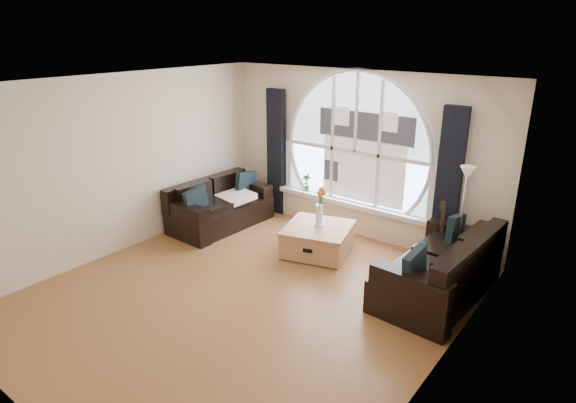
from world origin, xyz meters
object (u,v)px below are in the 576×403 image
object	(u,v)px
sofa_left	(221,204)
potted_plant	(307,183)
floor_lamp	(461,223)
vase_flowers	(319,202)
coffee_chest	(318,238)
sofa_right	(438,267)
guitar	(442,235)

from	to	relation	value
sofa_left	potted_plant	xyz separation A→B (m)	(1.02, 1.15, 0.30)
sofa_left	floor_lamp	bearing A→B (deg)	12.04
sofa_left	vase_flowers	xyz separation A→B (m)	(1.96, 0.16, 0.43)
sofa_left	floor_lamp	distance (m)	4.00
vase_flowers	floor_lamp	distance (m)	2.03
sofa_left	coffee_chest	xyz separation A→B (m)	(1.97, 0.13, -0.16)
sofa_left	potted_plant	size ratio (longest dim) A/B	5.82
coffee_chest	vase_flowers	xyz separation A→B (m)	(-0.01, 0.03, 0.59)
sofa_right	potted_plant	xyz separation A→B (m)	(-2.88, 1.12, 0.30)
sofa_left	sofa_right	xyz separation A→B (m)	(3.90, 0.03, 0.00)
floor_lamp	guitar	size ratio (longest dim) A/B	1.51
floor_lamp	guitar	world-z (taller)	floor_lamp
guitar	potted_plant	xyz separation A→B (m)	(-2.63, 0.37, 0.17)
vase_flowers	potted_plant	bearing A→B (deg)	133.42
floor_lamp	sofa_right	bearing A→B (deg)	-91.45
vase_flowers	potted_plant	xyz separation A→B (m)	(-0.94, 0.99, -0.12)
coffee_chest	guitar	distance (m)	1.83
sofa_right	floor_lamp	world-z (taller)	floor_lamp
floor_lamp	vase_flowers	bearing A→B (deg)	-164.78
sofa_left	floor_lamp	xyz separation A→B (m)	(3.92, 0.69, 0.40)
sofa_left	vase_flowers	bearing A→B (deg)	6.64
sofa_right	coffee_chest	size ratio (longest dim) A/B	2.01
sofa_right	vase_flowers	world-z (taller)	vase_flowers
sofa_right	coffee_chest	distance (m)	1.95
sofa_left	vase_flowers	world-z (taller)	vase_flowers
coffee_chest	potted_plant	bearing A→B (deg)	116.63
coffee_chest	guitar	bearing A→B (deg)	4.75
sofa_left	guitar	distance (m)	3.74
sofa_right	sofa_left	bearing A→B (deg)	-176.13
sofa_right	guitar	world-z (taller)	guitar
coffee_chest	potted_plant	xyz separation A→B (m)	(-0.94, 1.02, 0.47)
coffee_chest	floor_lamp	size ratio (longest dim) A/B	0.61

